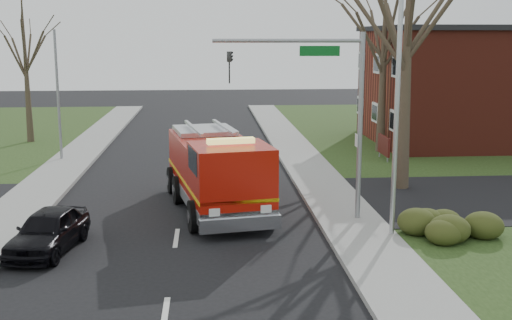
{
  "coord_description": "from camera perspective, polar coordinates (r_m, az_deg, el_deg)",
  "views": [
    {
      "loc": [
        1.1,
        -20.71,
        6.67
      ],
      "look_at": [
        2.92,
        3.25,
        2.0
      ],
      "focal_mm": 45.0,
      "sensor_mm": 36.0,
      "label": 1
    }
  ],
  "objects": [
    {
      "name": "hedge_corner",
      "position": [
        22.09,
        16.87,
        -5.49
      ],
      "size": [
        2.8,
        2.0,
        0.9
      ],
      "primitive_type": "ellipsoid",
      "color": "#353F17",
      "rests_on": "lawn_right"
    },
    {
      "name": "parked_car_maroon",
      "position": [
        21.21,
        -17.98,
        -5.98
      ],
      "size": [
        2.24,
        4.18,
        1.35
      ],
      "primitive_type": "imported",
      "rotation": [
        0.0,
        0.0,
        -0.17
      ],
      "color": "black",
      "rests_on": "ground"
    },
    {
      "name": "bare_tree_far",
      "position": [
        37.06,
        11.33,
        10.51
      ],
      "size": [
        5.25,
        5.25,
        10.5
      ],
      "color": "#362C20",
      "rests_on": "ground"
    },
    {
      "name": "sidewalk_right",
      "position": [
        22.32,
        9.11,
        -6.33
      ],
      "size": [
        2.4,
        80.0,
        0.15
      ],
      "primitive_type": "cube",
      "color": "gray",
      "rests_on": "ground"
    },
    {
      "name": "health_center_sign",
      "position": [
        35.0,
        11.29,
        1.26
      ],
      "size": [
        0.12,
        2.0,
        1.4
      ],
      "color": "#4B1411",
      "rests_on": "ground"
    },
    {
      "name": "bare_tree_left",
      "position": [
        42.21,
        -19.85,
        8.86
      ],
      "size": [
        4.5,
        4.5,
        9.0
      ],
      "color": "#362C20",
      "rests_on": "ground"
    },
    {
      "name": "streetlight_pole",
      "position": [
        21.2,
        12.27,
        5.01
      ],
      "size": [
        1.48,
        0.16,
        8.4
      ],
      "color": "#B7BABF",
      "rests_on": "ground"
    },
    {
      "name": "brick_building",
      "position": [
        42.75,
        20.54,
        6.27
      ],
      "size": [
        15.4,
        10.4,
        7.25
      ],
      "color": "maroon",
      "rests_on": "ground"
    },
    {
      "name": "traffic_signal_mast",
      "position": [
        22.67,
        6.14,
        5.97
      ],
      "size": [
        5.29,
        0.18,
        6.8
      ],
      "color": "gray",
      "rests_on": "ground"
    },
    {
      "name": "bare_tree_near",
      "position": [
        28.01,
        13.41,
        12.23
      ],
      "size": [
        6.0,
        6.0,
        12.0
      ],
      "color": "#362C20",
      "rests_on": "ground"
    },
    {
      "name": "fire_engine",
      "position": [
        24.71,
        -3.48,
        -1.2
      ],
      "size": [
        4.22,
        8.34,
        3.22
      ],
      "rotation": [
        0.0,
        0.0,
        0.18
      ],
      "color": "#A71207",
      "rests_on": "ground"
    },
    {
      "name": "utility_pole_far",
      "position": [
        35.74,
        -17.19,
        5.42
      ],
      "size": [
        0.14,
        0.14,
        7.0
      ],
      "primitive_type": "cylinder",
      "color": "gray",
      "rests_on": "ground"
    },
    {
      "name": "ground",
      "position": [
        21.79,
        -7.09,
        -6.92
      ],
      "size": [
        120.0,
        120.0,
        0.0
      ],
      "primitive_type": "plane",
      "color": "black",
      "rests_on": "ground"
    }
  ]
}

